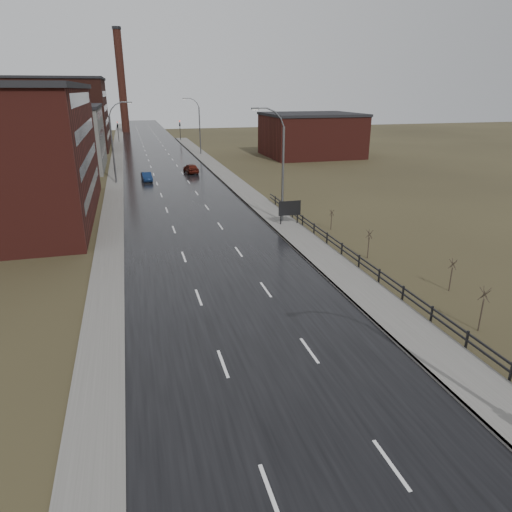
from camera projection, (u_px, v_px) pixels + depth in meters
road at (173, 183)px, 66.71m from camera, size 14.00×300.00×0.06m
sidewalk_right at (283, 224)px, 46.19m from camera, size 3.20×180.00×0.18m
curb_right at (269, 225)px, 45.82m from camera, size 0.16×180.00×0.18m
sidewalk_left at (115, 186)px, 64.66m from camera, size 2.40×260.00×0.12m
warehouse_mid at (53, 138)px, 76.74m from camera, size 16.32×20.40×10.50m
warehouse_far at (46, 114)px, 101.80m from camera, size 26.52×24.48×15.50m
building_right at (311, 135)px, 92.74m from camera, size 18.36×16.32×8.50m
smokestack at (121, 81)px, 141.42m from camera, size 2.70×2.70×30.70m
streetlight_right_mid at (280, 165)px, 45.10m from camera, size 3.36×0.28×11.35m
streetlight_left at (114, 142)px, 64.61m from camera, size 3.36×0.28×11.35m
streetlight_right_far at (198, 126)px, 94.01m from camera, size 3.36×0.28×11.35m
guardrail at (384, 278)px, 31.29m from camera, size 0.10×53.05×1.10m
shrub_c at (482, 308)px, 25.39m from camera, size 0.63×0.66×2.66m
shrub_d at (451, 274)px, 30.61m from camera, size 0.54×0.57×2.27m
shrub_e at (369, 243)px, 36.56m from camera, size 0.57×0.60×2.40m
shrub_f at (331, 219)px, 44.26m from camera, size 0.47×0.50×1.98m
billboard at (290, 209)px, 45.40m from camera, size 2.31×0.17×2.52m
traffic_light_left at (117, 124)px, 117.49m from camera, size 0.58×2.73×5.30m
traffic_light_right at (180, 123)px, 121.48m from camera, size 0.58×2.73×5.30m
car_near at (147, 177)px, 67.81m from camera, size 1.64×3.97×1.28m
car_far at (191, 169)px, 74.33m from camera, size 2.31×4.74×1.56m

